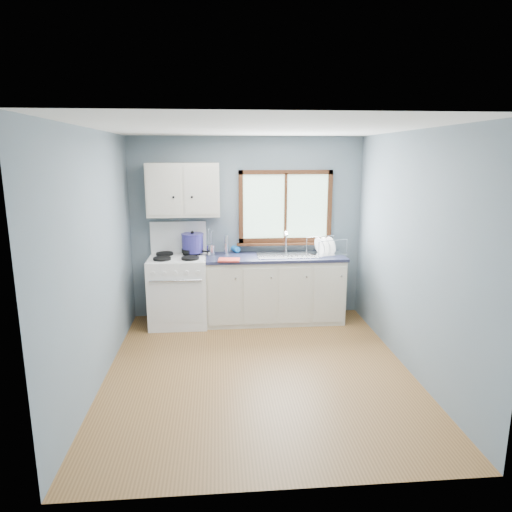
{
  "coord_description": "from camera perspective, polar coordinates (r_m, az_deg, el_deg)",
  "views": [
    {
      "loc": [
        -0.4,
        -4.49,
        2.25
      ],
      "look_at": [
        0.05,
        0.9,
        1.05
      ],
      "focal_mm": 32.0,
      "sensor_mm": 36.0,
      "label": 1
    }
  ],
  "objects": [
    {
      "name": "upper_cabinets",
      "position": [
        6.14,
        -9.06,
        8.16
      ],
      "size": [
        0.95,
        0.35,
        0.7
      ],
      "color": "beige",
      "rests_on": "wall_back"
    },
    {
      "name": "skillet",
      "position": [
        6.23,
        -8.04,
        0.7
      ],
      "size": [
        0.42,
        0.35,
        0.05
      ],
      "rotation": [
        0.0,
        0.0,
        -0.4
      ],
      "color": "black",
      "rests_on": "gas_range"
    },
    {
      "name": "dish_towel",
      "position": [
        5.88,
        -3.39,
        -0.48
      ],
      "size": [
        0.29,
        0.22,
        0.02
      ],
      "primitive_type": "cube",
      "rotation": [
        0.0,
        0.0,
        -0.11
      ],
      "color": "#E14234",
      "rests_on": "countertop"
    },
    {
      "name": "sink",
      "position": [
        6.21,
        4.0,
        -0.46
      ],
      "size": [
        0.84,
        0.46,
        0.44
      ],
      "color": "silver",
      "rests_on": "countertop"
    },
    {
      "name": "window",
      "position": [
        6.37,
        3.71,
        5.52
      ],
      "size": [
        1.36,
        0.1,
        1.03
      ],
      "color": "#9EC6A8",
      "rests_on": "wall_back"
    },
    {
      "name": "countertop",
      "position": [
        6.17,
        2.36,
        -0.12
      ],
      "size": [
        1.89,
        0.64,
        0.04
      ],
      "primitive_type": "cube",
      "color": "#1B1D34",
      "rests_on": "base_cabinets"
    },
    {
      "name": "soap_bottle",
      "position": [
        6.3,
        -2.28,
        1.44
      ],
      "size": [
        0.12,
        0.12,
        0.24
      ],
      "primitive_type": "imported",
      "rotation": [
        0.0,
        0.0,
        0.43
      ],
      "color": "blue",
      "rests_on": "countertop"
    },
    {
      "name": "utensil_crock",
      "position": [
        6.2,
        -5.68,
        0.79
      ],
      "size": [
        0.15,
        0.15,
        0.36
      ],
      "rotation": [
        0.0,
        0.0,
        0.34
      ],
      "color": "silver",
      "rests_on": "countertop"
    },
    {
      "name": "thermos",
      "position": [
        6.24,
        -3.78,
        1.43
      ],
      "size": [
        0.08,
        0.08,
        0.26
      ],
      "primitive_type": "cylinder",
      "rotation": [
        0.0,
        0.0,
        -0.36
      ],
      "color": "silver",
      "rests_on": "countertop"
    },
    {
      "name": "wall_left",
      "position": [
        4.75,
        -19.4,
        -0.36
      ],
      "size": [
        0.02,
        3.6,
        2.5
      ],
      "primitive_type": "cube",
      "color": "slate",
      "rests_on": "ground"
    },
    {
      "name": "wall_back",
      "position": [
        6.39,
        -1.14,
        3.51
      ],
      "size": [
        3.2,
        0.02,
        2.5
      ],
      "primitive_type": "cube",
      "color": "slate",
      "rests_on": "ground"
    },
    {
      "name": "floor",
      "position": [
        5.04,
        0.3,
        -14.13
      ],
      "size": [
        3.2,
        3.6,
        0.02
      ],
      "primitive_type": "cube",
      "color": "olive",
      "rests_on": "ground"
    },
    {
      "name": "wall_right",
      "position": [
        5.02,
        18.96,
        0.33
      ],
      "size": [
        0.02,
        3.6,
        2.5
      ],
      "primitive_type": "cube",
      "color": "slate",
      "rests_on": "ground"
    },
    {
      "name": "dish_rack",
      "position": [
        6.31,
        8.71,
        0.79
      ],
      "size": [
        0.55,
        0.48,
        0.24
      ],
      "rotation": [
        0.0,
        0.0,
        0.32
      ],
      "color": "silver",
      "rests_on": "countertop"
    },
    {
      "name": "base_cabinets",
      "position": [
        6.3,
        2.32,
        -4.47
      ],
      "size": [
        1.85,
        0.6,
        0.88
      ],
      "color": "beige",
      "rests_on": "floor"
    },
    {
      "name": "stockpot",
      "position": [
        6.22,
        -7.94,
        1.66
      ],
      "size": [
        0.39,
        0.39,
        0.29
      ],
      "rotation": [
        0.0,
        0.0,
        0.4
      ],
      "color": "navy",
      "rests_on": "gas_range"
    },
    {
      "name": "wall_front",
      "position": [
        2.89,
        3.57,
        -7.8
      ],
      "size": [
        3.2,
        0.02,
        2.5
      ],
      "primitive_type": "cube",
      "color": "slate",
      "rests_on": "ground"
    },
    {
      "name": "ceiling",
      "position": [
        4.51,
        0.34,
        15.82
      ],
      "size": [
        3.2,
        3.6,
        0.02
      ],
      "primitive_type": "cube",
      "color": "white",
      "rests_on": "wall_back"
    },
    {
      "name": "gas_range",
      "position": [
        6.24,
        -9.67,
        -4.02
      ],
      "size": [
        0.76,
        0.69,
        1.36
      ],
      "color": "white",
      "rests_on": "floor"
    }
  ]
}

